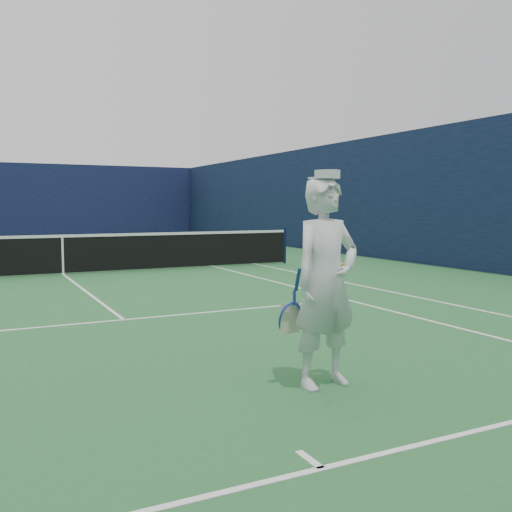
% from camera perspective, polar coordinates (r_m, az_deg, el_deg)
% --- Properties ---
extents(ground, '(80.00, 80.00, 0.00)m').
position_cam_1_polar(ground, '(15.17, -18.72, -1.77)').
color(ground, '#25612F').
rests_on(ground, ground).
extents(court_markings, '(11.03, 23.83, 0.01)m').
position_cam_1_polar(court_markings, '(15.17, -18.72, -1.75)').
color(court_markings, white).
rests_on(court_markings, ground).
extents(windscreen_fence, '(20.12, 36.12, 4.00)m').
position_cam_1_polar(windscreen_fence, '(15.07, -18.93, 5.81)').
color(windscreen_fence, '#0E1435').
rests_on(windscreen_fence, ground).
extents(tennis_net, '(12.88, 0.09, 1.07)m').
position_cam_1_polar(tennis_net, '(15.11, -18.78, 0.32)').
color(tennis_net, '#141E4C').
rests_on(tennis_net, ground).
extents(tennis_player, '(0.85, 0.56, 2.07)m').
position_cam_1_polar(tennis_player, '(5.47, 7.02, -2.60)').
color(tennis_player, white).
rests_on(tennis_player, ground).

